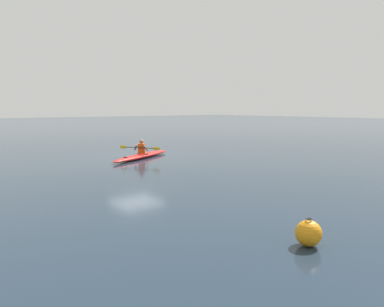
{
  "coord_description": "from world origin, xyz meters",
  "views": [
    {
      "loc": [
        9.81,
        16.72,
        2.52
      ],
      "look_at": [
        0.91,
        5.77,
        0.77
      ],
      "focal_mm": 34.69,
      "sensor_mm": 36.0,
      "label": 1
    }
  ],
  "objects": [
    {
      "name": "ground_plane",
      "position": [
        0.0,
        0.0,
        0.0
      ],
      "size": [
        160.0,
        160.0,
        0.0
      ],
      "primitive_type": "plane",
      "color": "#1E2D3D"
    },
    {
      "name": "mooring_buoy_channel_marker",
      "position": [
        4.03,
        12.99,
        0.24
      ],
      "size": [
        0.48,
        0.48,
        0.53
      ],
      "color": "orange",
      "rests_on": "ground"
    },
    {
      "name": "kayaker",
      "position": [
        0.2,
        0.88,
        0.53
      ],
      "size": [
        1.09,
        2.08,
        0.71
      ],
      "color": "#E04C14",
      "rests_on": "kayak"
    },
    {
      "name": "kayak",
      "position": [
        0.16,
        0.86,
        0.12
      ],
      "size": [
        4.61,
        2.75,
        0.24
      ],
      "color": "red",
      "rests_on": "ground"
    }
  ]
}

